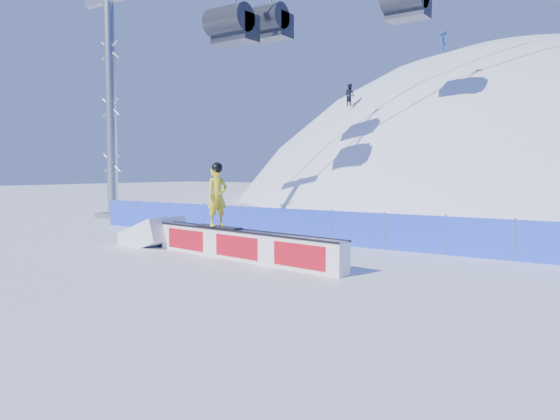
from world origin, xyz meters
The scene contains 7 objects.
ground centered at (0.00, 0.00, 0.00)m, with size 160.00×160.00×0.00m, color white.
snow_hill centered at (0.00, 42.00, -18.00)m, with size 64.00×64.00×64.00m.
safety_fence centered at (0.00, 4.50, 0.60)m, with size 22.05×0.05×1.30m.
rail_box centered at (0.49, 0.19, 0.44)m, with size 7.36×1.59×0.88m.
snow_ramp centered at (-4.06, 0.87, 0.00)m, with size 2.16×1.44×0.81m, color white, non-canonical shape.
snowboarder centered at (-0.59, 0.36, 1.85)m, with size 1.90×0.76×1.96m.
distant_skiers centered at (-0.08, 29.67, 10.92)m, with size 22.36×9.51×6.66m.
Camera 1 is at (10.37, -12.02, 2.60)m, focal length 35.00 mm.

